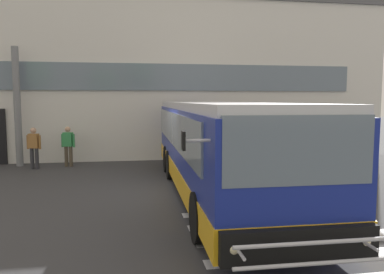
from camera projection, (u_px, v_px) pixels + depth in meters
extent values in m
cube|color=#353538|center=(178.00, 191.00, 11.28)|extent=(80.00, 90.00, 0.02)
cube|color=silver|center=(325.00, 256.00, 6.59)|extent=(4.40, 0.36, 0.01)
cube|color=silver|center=(302.00, 237.00, 7.48)|extent=(4.40, 0.36, 0.01)
cube|color=silver|center=(284.00, 223.00, 8.36)|extent=(4.40, 0.36, 0.01)
cube|color=silver|center=(270.00, 211.00, 9.24)|extent=(4.40, 0.36, 0.01)
cube|color=silver|center=(154.00, 85.00, 22.69)|extent=(22.22, 12.00, 7.40)
cube|color=#56565B|center=(153.00, 20.00, 22.31)|extent=(22.42, 12.20, 0.30)
cube|color=slate|center=(183.00, 77.00, 16.91)|extent=(16.22, 0.10, 1.20)
cylinder|color=slate|center=(17.00, 107.00, 15.36)|extent=(0.28, 0.28, 4.96)
cube|color=navy|center=(218.00, 146.00, 10.85)|extent=(2.67, 10.93, 2.15)
cube|color=#F2AD19|center=(218.00, 173.00, 10.93)|extent=(2.71, 10.97, 0.55)
cube|color=silver|center=(218.00, 106.00, 10.73)|extent=(2.57, 10.73, 0.20)
cube|color=slate|center=(299.00, 150.00, 5.48)|extent=(2.35, 0.15, 1.05)
cube|color=slate|center=(258.00, 128.00, 11.29)|extent=(0.15, 9.70, 0.95)
cube|color=slate|center=(173.00, 129.00, 10.90)|extent=(0.15, 9.70, 0.95)
cube|color=black|center=(299.00, 126.00, 5.44)|extent=(2.15, 0.12, 0.28)
cube|color=black|center=(300.00, 245.00, 5.49)|extent=(2.45, 0.23, 0.52)
sphere|color=beige|center=(365.00, 240.00, 5.60)|extent=(0.18, 0.18, 0.18)
sphere|color=beige|center=(233.00, 249.00, 5.30)|extent=(0.18, 0.18, 0.18)
cylinder|color=#B7B7BF|center=(197.00, 141.00, 5.44)|extent=(0.40, 0.05, 0.05)
cube|color=black|center=(183.00, 141.00, 5.41)|extent=(0.04, 0.20, 0.28)
cylinder|color=black|center=(314.00, 212.00, 7.53)|extent=(0.31, 1.00, 1.00)
cylinder|color=black|center=(200.00, 217.00, 7.18)|extent=(0.31, 1.00, 1.00)
cylinder|color=black|center=(236.00, 163.00, 13.33)|extent=(0.31, 1.00, 1.00)
cylinder|color=black|center=(171.00, 165.00, 12.98)|extent=(0.31, 1.00, 1.00)
cylinder|color=black|center=(227.00, 158.00, 14.61)|extent=(0.31, 1.00, 1.00)
cylinder|color=black|center=(168.00, 159.00, 14.26)|extent=(0.31, 1.00, 1.00)
cylinder|color=#B7B7BF|center=(311.00, 264.00, 5.14)|extent=(2.25, 0.09, 0.06)
cylinder|color=#B7B7BF|center=(312.00, 243.00, 5.11)|extent=(2.25, 0.09, 0.06)
cylinder|color=#B7B7BF|center=(367.00, 244.00, 5.47)|extent=(0.06, 0.50, 0.05)
cylinder|color=#B7B7BF|center=(239.00, 252.00, 5.18)|extent=(0.06, 0.50, 0.05)
cylinder|color=#2D2D33|center=(37.00, 159.00, 14.84)|extent=(0.15, 0.15, 0.85)
cylinder|color=#2D2D33|center=(32.00, 159.00, 14.86)|extent=(0.15, 0.15, 0.85)
cube|color=#996633|center=(34.00, 141.00, 14.78)|extent=(0.42, 0.31, 0.58)
sphere|color=tan|center=(33.00, 130.00, 14.74)|extent=(0.23, 0.23, 0.23)
cylinder|color=#996633|center=(40.00, 142.00, 14.76)|extent=(0.09, 0.09, 0.55)
cylinder|color=#996633|center=(28.00, 142.00, 14.81)|extent=(0.09, 0.09, 0.55)
cube|color=#26663F|center=(36.00, 141.00, 14.95)|extent=(0.34, 0.25, 0.44)
cylinder|color=#4C4233|center=(71.00, 156.00, 15.44)|extent=(0.15, 0.15, 0.85)
cylinder|color=#4C4233|center=(66.00, 156.00, 15.46)|extent=(0.15, 0.15, 0.85)
cube|color=#338C4C|center=(68.00, 139.00, 15.38)|extent=(0.43, 0.32, 0.58)
sphere|color=tan|center=(68.00, 129.00, 15.34)|extent=(0.23, 0.23, 0.23)
cylinder|color=#338C4C|center=(74.00, 141.00, 15.35)|extent=(0.09, 0.09, 0.55)
cylinder|color=#338C4C|center=(62.00, 140.00, 15.42)|extent=(0.09, 0.09, 0.55)
cylinder|color=yellow|center=(190.00, 158.00, 14.92)|extent=(0.18, 0.18, 0.90)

